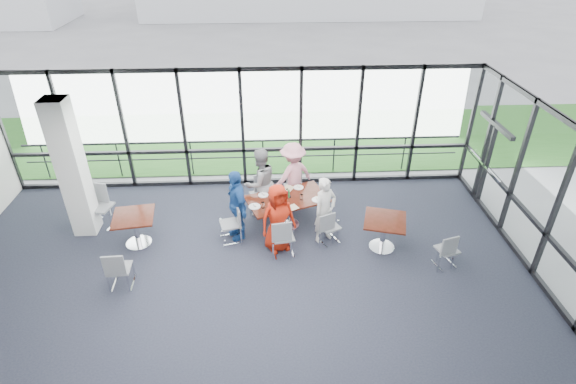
{
  "coord_description": "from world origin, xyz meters",
  "views": [
    {
      "loc": [
        0.64,
        -5.73,
        6.25
      ],
      "look_at": [
        1.06,
        2.66,
        1.1
      ],
      "focal_mm": 28.0,
      "sensor_mm": 36.0,
      "label": 1
    }
  ],
  "objects_px": {
    "chair_spare_lb": "(101,207)",
    "chair_main_nl": "(283,236)",
    "chair_main_end": "(230,224)",
    "diner_near_right": "(325,210)",
    "diner_far_right": "(293,175)",
    "diner_far_left": "(260,183)",
    "chair_main_nr": "(329,226)",
    "chair_main_fr": "(293,187)",
    "chair_spare_r": "(447,249)",
    "chair_spare_la": "(119,268)",
    "main_table": "(287,203)",
    "chair_main_fl": "(260,195)",
    "diner_near_left": "(278,218)",
    "diner_end": "(237,205)",
    "side_table_left": "(134,220)",
    "side_table_right": "(385,224)",
    "structural_column": "(72,170)"
  },
  "relations": [
    {
      "from": "chair_spare_lb",
      "to": "chair_main_nl",
      "type": "bearing_deg",
      "value": 177.88
    },
    {
      "from": "chair_main_nl",
      "to": "chair_main_end",
      "type": "bearing_deg",
      "value": 146.44
    },
    {
      "from": "diner_near_right",
      "to": "diner_far_right",
      "type": "bearing_deg",
      "value": 79.7
    },
    {
      "from": "diner_far_left",
      "to": "chair_main_nr",
      "type": "height_order",
      "value": "diner_far_left"
    },
    {
      "from": "chair_main_fr",
      "to": "chair_spare_r",
      "type": "xyz_separation_m",
      "value": [
        3.02,
        -2.61,
        -0.03
      ]
    },
    {
      "from": "chair_spare_la",
      "to": "diner_near_right",
      "type": "bearing_deg",
      "value": 15.23
    },
    {
      "from": "main_table",
      "to": "chair_spare_lb",
      "type": "xyz_separation_m",
      "value": [
        -4.34,
        0.23,
        -0.12
      ]
    },
    {
      "from": "main_table",
      "to": "chair_main_nr",
      "type": "distance_m",
      "value": 1.15
    },
    {
      "from": "chair_main_fl",
      "to": "chair_main_end",
      "type": "relative_size",
      "value": 1.02
    },
    {
      "from": "main_table",
      "to": "chair_main_fr",
      "type": "bearing_deg",
      "value": 58.75
    },
    {
      "from": "diner_near_right",
      "to": "diner_near_left",
      "type": "bearing_deg",
      "value": 161.33
    },
    {
      "from": "diner_far_left",
      "to": "chair_main_fl",
      "type": "bearing_deg",
      "value": -112.84
    },
    {
      "from": "chair_spare_la",
      "to": "chair_main_fr",
      "type": "bearing_deg",
      "value": 36.93
    },
    {
      "from": "main_table",
      "to": "chair_main_end",
      "type": "height_order",
      "value": "chair_main_end"
    },
    {
      "from": "diner_near_right",
      "to": "main_table",
      "type": "bearing_deg",
      "value": 110.61
    },
    {
      "from": "chair_main_end",
      "to": "chair_spare_r",
      "type": "distance_m",
      "value": 4.65
    },
    {
      "from": "diner_near_right",
      "to": "chair_spare_lb",
      "type": "xyz_separation_m",
      "value": [
        -5.14,
        0.81,
        -0.28
      ]
    },
    {
      "from": "diner_end",
      "to": "chair_main_end",
      "type": "bearing_deg",
      "value": -68.67
    },
    {
      "from": "side_table_left",
      "to": "chair_main_fr",
      "type": "bearing_deg",
      "value": 23.62
    },
    {
      "from": "diner_far_left",
      "to": "chair_main_fr",
      "type": "bearing_deg",
      "value": 178.56
    },
    {
      "from": "chair_main_fr",
      "to": "chair_main_end",
      "type": "distance_m",
      "value": 2.14
    },
    {
      "from": "chair_main_fl",
      "to": "chair_spare_r",
      "type": "xyz_separation_m",
      "value": [
        3.86,
        -2.26,
        -0.04
      ]
    },
    {
      "from": "diner_near_right",
      "to": "chair_spare_lb",
      "type": "relative_size",
      "value": 1.56
    },
    {
      "from": "chair_spare_r",
      "to": "side_table_right",
      "type": "bearing_deg",
      "value": 134.5
    },
    {
      "from": "main_table",
      "to": "diner_far_left",
      "type": "xyz_separation_m",
      "value": [
        -0.62,
        0.52,
        0.25
      ]
    },
    {
      "from": "chair_main_fl",
      "to": "chair_spare_la",
      "type": "xyz_separation_m",
      "value": [
        -2.72,
        -2.55,
        -0.01
      ]
    },
    {
      "from": "structural_column",
      "to": "side_table_right",
      "type": "distance_m",
      "value": 6.84
    },
    {
      "from": "structural_column",
      "to": "diner_far_right",
      "type": "xyz_separation_m",
      "value": [
        4.83,
        0.84,
        -0.75
      ]
    },
    {
      "from": "diner_far_left",
      "to": "diner_end",
      "type": "distance_m",
      "value": 1.02
    },
    {
      "from": "main_table",
      "to": "chair_main_fl",
      "type": "distance_m",
      "value": 0.93
    },
    {
      "from": "diner_far_left",
      "to": "chair_main_end",
      "type": "height_order",
      "value": "diner_far_left"
    },
    {
      "from": "side_table_left",
      "to": "diner_end",
      "type": "height_order",
      "value": "diner_end"
    },
    {
      "from": "chair_main_nl",
      "to": "main_table",
      "type": "bearing_deg",
      "value": 73.31
    },
    {
      "from": "diner_far_right",
      "to": "chair_main_end",
      "type": "distance_m",
      "value": 2.07
    },
    {
      "from": "side_table_left",
      "to": "chair_main_nl",
      "type": "bearing_deg",
      "value": -8.76
    },
    {
      "from": "diner_near_left",
      "to": "diner_near_right",
      "type": "xyz_separation_m",
      "value": [
        1.04,
        0.27,
        -0.01
      ]
    },
    {
      "from": "chair_main_nr",
      "to": "side_table_right",
      "type": "bearing_deg",
      "value": -39.21
    },
    {
      "from": "diner_near_right",
      "to": "chair_main_fr",
      "type": "height_order",
      "value": "diner_near_right"
    },
    {
      "from": "chair_main_nr",
      "to": "structural_column",
      "type": "bearing_deg",
      "value": 147.41
    },
    {
      "from": "diner_far_right",
      "to": "chair_main_nl",
      "type": "height_order",
      "value": "diner_far_right"
    },
    {
      "from": "diner_near_left",
      "to": "chair_main_nl",
      "type": "bearing_deg",
      "value": -85.13
    },
    {
      "from": "chair_main_nr",
      "to": "chair_spare_la",
      "type": "relative_size",
      "value": 0.94
    },
    {
      "from": "chair_main_fl",
      "to": "chair_spare_la",
      "type": "distance_m",
      "value": 3.72
    },
    {
      "from": "chair_spare_la",
      "to": "chair_spare_r",
      "type": "xyz_separation_m",
      "value": [
        6.58,
        0.29,
        -0.03
      ]
    },
    {
      "from": "diner_far_right",
      "to": "chair_spare_r",
      "type": "relative_size",
      "value": 2.1
    },
    {
      "from": "main_table",
      "to": "chair_spare_la",
      "type": "bearing_deg",
      "value": -170.68
    },
    {
      "from": "chair_main_nr",
      "to": "diner_near_right",
      "type": "bearing_deg",
      "value": 112.23
    },
    {
      "from": "structural_column",
      "to": "chair_main_fr",
      "type": "height_order",
      "value": "structural_column"
    },
    {
      "from": "side_table_right",
      "to": "chair_main_nl",
      "type": "height_order",
      "value": "chair_main_nl"
    },
    {
      "from": "structural_column",
      "to": "chair_spare_la",
      "type": "relative_size",
      "value": 3.68
    }
  ]
}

